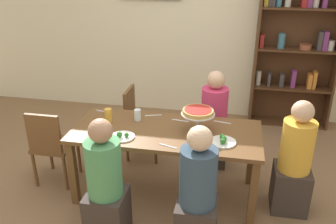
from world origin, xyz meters
The scene contains 20 objects.
ground_plane centered at (0.00, 0.00, 0.00)m, with size 12.00×12.00×0.00m, color #846042.
rear_partition centered at (0.00, 2.20, 1.40)m, with size 8.00×0.12×2.80m, color beige.
dining_table centered at (0.00, 0.00, 0.65)m, with size 1.85×0.80×0.74m.
bookshelf centered at (1.42, 2.02, 1.15)m, with size 1.10×0.30×2.21m.
diner_far_right centered at (0.42, 0.69, 0.49)m, with size 0.34×0.34×1.15m.
diner_near_right centered at (0.40, -0.68, 0.49)m, with size 0.34×0.34×1.15m.
diner_near_left centered at (-0.39, -0.70, 0.49)m, with size 0.34×0.34×1.15m.
diner_head_east centered at (1.23, -0.01, 0.49)m, with size 0.34×0.34×1.15m.
chair_far_left centered at (-0.47, 0.70, 0.49)m, with size 0.40×0.40×0.87m.
chair_head_west centered at (-1.23, -0.05, 0.49)m, with size 0.40×0.40×0.87m.
deep_dish_pizza_stand centered at (0.30, 0.04, 0.93)m, with size 0.33×0.33×0.23m.
salad_plate_near_diner centered at (-0.37, -0.23, 0.76)m, with size 0.23×0.23×0.07m.
salad_plate_far_diner centered at (0.56, -0.15, 0.76)m, with size 0.25×0.25×0.07m.
beer_glass_amber_tall centered at (-0.61, 0.06, 0.81)m, with size 0.08×0.08×0.15m, color gold.
water_glass_clear_near centered at (-0.33, 0.17, 0.80)m, with size 0.07×0.07×0.12m, color white.
cutlery_fork_near centered at (-0.76, 0.30, 0.74)m, with size 0.18×0.02×0.01m, color silver.
cutlery_knife_near centered at (-0.20, 0.31, 0.74)m, with size 0.18×0.02×0.01m, color silver.
cutlery_fork_far centered at (0.10, 0.23, 0.74)m, with size 0.18×0.02×0.01m, color silver.
cutlery_knife_far centered at (0.53, 0.28, 0.74)m, with size 0.18×0.02×0.01m, color silver.
cutlery_spare_fork centered at (0.08, -0.31, 0.74)m, with size 0.18×0.02×0.01m, color silver.
Camera 1 is at (0.61, -3.07, 2.35)m, focal length 38.38 mm.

